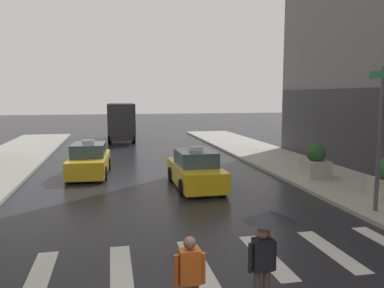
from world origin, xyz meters
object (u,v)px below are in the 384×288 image
at_px(box_truck, 121,121).
at_px(pedestrian_with_umbrella, 267,233).
at_px(taxi_lead, 195,170).
at_px(taxi_second, 89,161).
at_px(planter_mid_block, 316,162).
at_px(traffic_light_pole, 384,119).
at_px(pedestrian_plain_coat, 190,277).

distance_m(box_truck, pedestrian_with_umbrella, 27.76).
bearing_deg(box_truck, taxi_lead, -81.19).
bearing_deg(taxi_second, planter_mid_block, -18.31).
relative_size(taxi_lead, pedestrian_with_umbrella, 2.35).
bearing_deg(planter_mid_block, taxi_lead, -179.15).
bearing_deg(planter_mid_block, box_truck, 116.09).
height_order(taxi_lead, box_truck, box_truck).
height_order(traffic_light_pole, taxi_lead, traffic_light_pole).
distance_m(taxi_lead, box_truck, 17.98).
distance_m(taxi_lead, planter_mid_block, 5.89).
xyz_separation_m(traffic_light_pole, taxi_second, (-9.90, 8.88, -2.53)).
relative_size(pedestrian_plain_coat, planter_mid_block, 1.03).
height_order(traffic_light_pole, box_truck, traffic_light_pole).
distance_m(taxi_second, pedestrian_with_umbrella, 14.13).
bearing_deg(traffic_light_pole, pedestrian_plain_coat, -146.80).
height_order(box_truck, planter_mid_block, box_truck).
bearing_deg(planter_mid_block, pedestrian_plain_coat, -128.69).
bearing_deg(planter_mid_block, taxi_second, 161.69).
xyz_separation_m(taxi_second, pedestrian_with_umbrella, (3.88, -13.57, 0.79)).
relative_size(box_truck, pedestrian_with_umbrella, 3.90).
height_order(traffic_light_pole, pedestrian_with_umbrella, traffic_light_pole).
height_order(pedestrian_with_umbrella, pedestrian_plain_coat, pedestrian_with_umbrella).
xyz_separation_m(traffic_light_pole, taxi_lead, (-5.17, 5.27, -2.53)).
xyz_separation_m(traffic_light_pole, planter_mid_block, (0.72, 5.36, -2.38)).
height_order(traffic_light_pole, pedestrian_plain_coat, traffic_light_pole).
relative_size(box_truck, pedestrian_plain_coat, 4.58).
bearing_deg(traffic_light_pole, box_truck, 109.00).
distance_m(pedestrian_with_umbrella, pedestrian_plain_coat, 1.61).
distance_m(traffic_light_pole, planter_mid_block, 5.91).
distance_m(traffic_light_pole, taxi_lead, 7.81).
height_order(box_truck, pedestrian_with_umbrella, box_truck).
distance_m(traffic_light_pole, taxi_second, 13.54).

